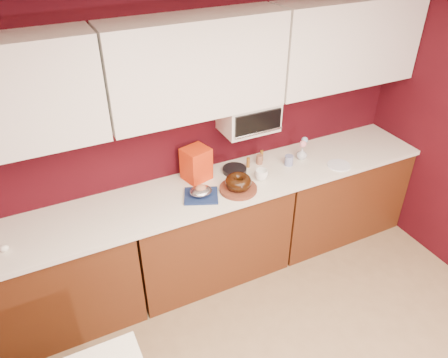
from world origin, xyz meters
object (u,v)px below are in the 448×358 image
object	(u,v)px
bundt_cake	(238,182)
blue_jar	(289,160)
toaster_oven	(248,115)
flower_vase	(302,153)
pandoro_box	(196,164)
coffee_mug	(261,174)
foil_ham_nest	(201,191)

from	to	relation	value
bundt_cake	blue_jar	size ratio (longest dim) A/B	2.39
toaster_oven	flower_vase	xyz separation A→B (m)	(0.49, -0.11, -0.42)
pandoro_box	blue_jar	distance (m)	0.82
coffee_mug	blue_jar	distance (m)	0.34
bundt_cake	pandoro_box	xyz separation A→B (m)	(-0.23, 0.31, 0.06)
pandoro_box	blue_jar	bearing A→B (deg)	-26.47
foil_ham_nest	pandoro_box	bearing A→B (deg)	73.98
foil_ham_nest	coffee_mug	size ratio (longest dim) A/B	1.67
foil_ham_nest	pandoro_box	xyz separation A→B (m)	(0.07, 0.26, 0.08)
foil_ham_nest	pandoro_box	world-z (taller)	pandoro_box
blue_jar	flower_vase	bearing A→B (deg)	13.70
toaster_oven	blue_jar	size ratio (longest dim) A/B	5.09
pandoro_box	bundt_cake	bearing A→B (deg)	-69.12
coffee_mug	flower_vase	bearing A→B (deg)	14.90
foil_ham_nest	coffee_mug	distance (m)	0.54
blue_jar	flower_vase	distance (m)	0.17
toaster_oven	foil_ham_nest	size ratio (longest dim) A/B	2.56
toaster_oven	coffee_mug	world-z (taller)	toaster_oven
blue_jar	toaster_oven	bearing A→B (deg)	156.19
foil_ham_nest	coffee_mug	xyz separation A→B (m)	(0.54, 0.01, -0.00)
toaster_oven	pandoro_box	world-z (taller)	toaster_oven
bundt_cake	coffee_mug	size ratio (longest dim) A/B	2.01
blue_jar	foil_ham_nest	bearing A→B (deg)	-173.32
blue_jar	flower_vase	xyz separation A→B (m)	(0.16, 0.04, 0.01)
bundt_cake	blue_jar	world-z (taller)	bundt_cake
foil_ham_nest	flower_vase	bearing A→B (deg)	7.79
bundt_cake	foil_ham_nest	distance (m)	0.30
pandoro_box	flower_vase	xyz separation A→B (m)	(0.96, -0.12, -0.08)
foil_ham_nest	blue_jar	distance (m)	0.88
bundt_cake	foil_ham_nest	world-z (taller)	bundt_cake
toaster_oven	blue_jar	world-z (taller)	toaster_oven
flower_vase	pandoro_box	bearing A→B (deg)	172.93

